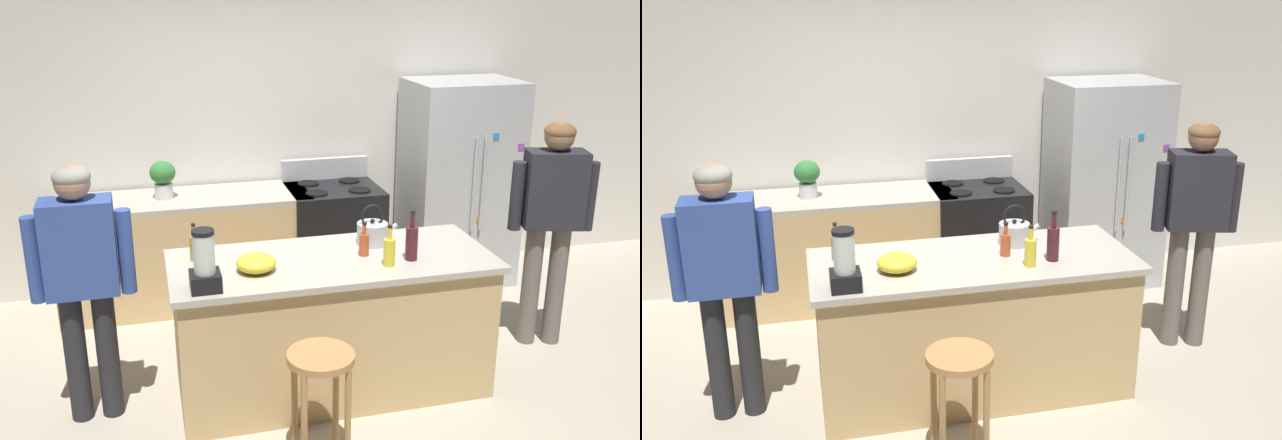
% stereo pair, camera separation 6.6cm
% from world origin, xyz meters
% --- Properties ---
extents(ground_plane, '(14.00, 14.00, 0.00)m').
position_xyz_m(ground_plane, '(0.00, 0.00, 0.00)').
color(ground_plane, '#B2A893').
extents(back_wall, '(8.00, 0.10, 2.70)m').
position_xyz_m(back_wall, '(0.00, 1.95, 1.35)').
color(back_wall, silver).
rests_on(back_wall, ground_plane).
extents(kitchen_island, '(2.00, 0.82, 0.91)m').
position_xyz_m(kitchen_island, '(0.00, 0.00, 0.46)').
color(kitchen_island, tan).
rests_on(kitchen_island, ground_plane).
extents(back_counter_run, '(2.00, 0.64, 0.91)m').
position_xyz_m(back_counter_run, '(-0.80, 1.55, 0.45)').
color(back_counter_run, tan).
rests_on(back_counter_run, ground_plane).
extents(refrigerator, '(0.90, 0.73, 1.75)m').
position_xyz_m(refrigerator, '(1.54, 1.50, 0.88)').
color(refrigerator, '#B7BABF').
rests_on(refrigerator, ground_plane).
extents(stove_range, '(0.76, 0.65, 1.09)m').
position_xyz_m(stove_range, '(0.43, 1.52, 0.47)').
color(stove_range, black).
rests_on(stove_range, ground_plane).
extents(person_by_island_left, '(0.59, 0.22, 1.58)m').
position_xyz_m(person_by_island_left, '(-1.47, 0.05, 0.95)').
color(person_by_island_left, '#26262B').
rests_on(person_by_island_left, ground_plane).
extents(person_by_sink_right, '(0.59, 0.32, 1.64)m').
position_xyz_m(person_by_sink_right, '(1.64, 0.22, 1.00)').
color(person_by_sink_right, '#66605B').
rests_on(person_by_sink_right, ground_plane).
extents(bar_stool, '(0.36, 0.36, 0.69)m').
position_xyz_m(bar_stool, '(-0.26, -0.74, 0.53)').
color(bar_stool, '#B7844C').
rests_on(bar_stool, ground_plane).
extents(potted_plant, '(0.20, 0.20, 0.30)m').
position_xyz_m(potted_plant, '(-0.95, 1.55, 1.08)').
color(potted_plant, silver).
rests_on(potted_plant, back_counter_run).
extents(blender_appliance, '(0.17, 0.17, 0.35)m').
position_xyz_m(blender_appliance, '(-0.80, -0.27, 1.05)').
color(blender_appliance, black).
rests_on(blender_appliance, kitchen_island).
extents(bottle_cooking_sauce, '(0.06, 0.06, 0.22)m').
position_xyz_m(bottle_cooking_sauce, '(0.21, 0.00, 0.99)').
color(bottle_cooking_sauce, '#B24C26').
rests_on(bottle_cooking_sauce, kitchen_island).
extents(bottle_wine, '(0.08, 0.08, 0.32)m').
position_xyz_m(bottle_wine, '(0.46, -0.14, 1.02)').
color(bottle_wine, '#471923').
rests_on(bottle_wine, kitchen_island).
extents(bottle_vinegar, '(0.06, 0.06, 0.24)m').
position_xyz_m(bottle_vinegar, '(-0.82, 0.18, 0.99)').
color(bottle_vinegar, olive).
rests_on(bottle_vinegar, kitchen_island).
extents(bottle_soda, '(0.07, 0.07, 0.26)m').
position_xyz_m(bottle_soda, '(0.30, -0.20, 1.00)').
color(bottle_soda, yellow).
rests_on(bottle_soda, kitchen_island).
extents(mixing_bowl, '(0.24, 0.24, 0.11)m').
position_xyz_m(mixing_bowl, '(-0.49, -0.09, 0.96)').
color(mixing_bowl, yellow).
rests_on(mixing_bowl, kitchen_island).
extents(tea_kettle, '(0.28, 0.20, 0.27)m').
position_xyz_m(tea_kettle, '(0.32, 0.18, 0.99)').
color(tea_kettle, '#B7BABF').
rests_on(tea_kettle, kitchen_island).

